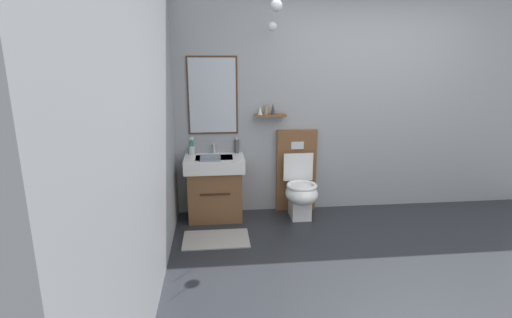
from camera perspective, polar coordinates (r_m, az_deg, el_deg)
name	(u,v)px	position (r m, az deg, el deg)	size (l,w,h in m)	color
ground_plane	(422,284)	(3.77, 23.20, -16.48)	(5.83, 4.86, 0.10)	#23262B
wall_back	(358,96)	(4.88, 14.68, 8.98)	(4.63, 0.65, 2.77)	#999EA3
wall_left	(140,122)	(2.86, -16.65, 5.22)	(0.12, 3.66, 2.77)	#999EA3
bath_mat	(216,239)	(4.13, -5.86, -11.60)	(0.68, 0.44, 0.01)	#9E9993
vanity_sink_left	(215,186)	(4.53, -6.03, -3.96)	(0.67, 0.47, 0.74)	brown
tap_on_left_sink	(214,147)	(4.58, -6.18, 1.69)	(0.03, 0.13, 0.11)	silver
toilet	(299,185)	(4.63, 6.29, -3.74)	(0.48, 0.63, 1.00)	brown
toothbrush_cup	(192,149)	(4.57, -9.38, 1.43)	(0.07, 0.07, 0.21)	silver
soap_dispenser	(237,146)	(4.58, -2.85, 1.91)	(0.06, 0.06, 0.19)	#4C4C51
folded_hand_towel	(210,158)	(4.29, -6.69, 0.15)	(0.22, 0.16, 0.04)	gray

